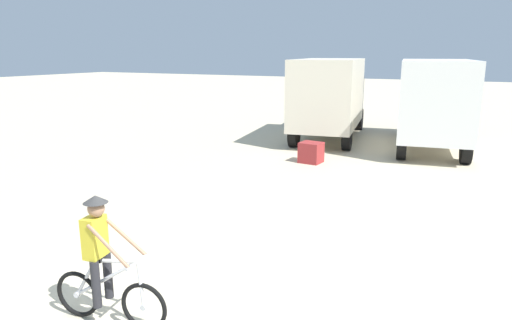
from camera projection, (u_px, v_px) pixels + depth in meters
The scene contains 5 objects.
ground_plane at pixel (126, 278), 7.54m from camera, with size 120.00×120.00×0.00m, color beige.
box_truck_cream_rv at pixel (330, 95), 19.39m from camera, with size 3.38×7.03×3.35m.
box_truck_white_box at pixel (434, 100), 17.28m from camera, with size 3.33×7.02×3.35m.
cyclist_orange_shirt at pixel (103, 265), 6.13m from camera, with size 1.72×0.54×1.82m.
supply_crate at pixel (311, 152), 15.38m from camera, with size 0.63×0.70×0.69m, color #9E2D2D.
Camera 1 is at (5.00, -5.20, 3.62)m, focal length 32.26 mm.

